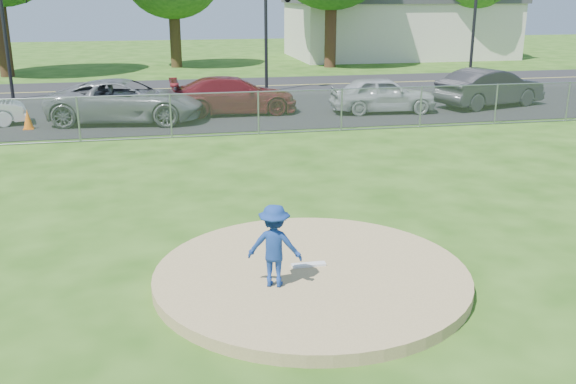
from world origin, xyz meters
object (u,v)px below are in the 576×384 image
Objects in this scene: parked_car_gray at (126,101)px; pitcher at (274,246)px; commercial_building at (398,28)px; traffic_signal_right at (478,20)px; parked_car_pearl at (383,94)px; traffic_signal_left at (9,25)px; parked_car_charcoal at (490,88)px; parked_car_darkred at (234,95)px; traffic_cone at (28,119)px.

pitcher is at bearing -160.95° from parked_car_gray.
commercial_building is 16.14m from traffic_signal_right.
pitcher is (-16.72, -38.42, -1.28)m from commercial_building.
commercial_building is 24.61m from parked_car_pearl.
traffic_signal_left is 23.95m from pitcher.
parked_car_pearl is at bearing -112.22° from commercial_building.
parked_car_pearl is at bearing 78.11° from parked_car_charcoal.
traffic_signal_right is 0.96× the size of parked_car_gray.
traffic_signal_left is 23.00m from traffic_signal_right.
parked_car_pearl is (15.47, -6.75, -2.62)m from traffic_signal_left.
parked_car_darkred is at bearing -31.68° from traffic_signal_left.
traffic_signal_left is 21.61m from parked_car_charcoal.
pitcher is 0.28× the size of parked_car_charcoal.
parked_car_charcoal is at bearing -111.48° from traffic_signal_right.
traffic_signal_left is (-24.76, -16.00, 1.20)m from commercial_building.
traffic_signal_right is at bearing -60.65° from parked_car_gray.
commercial_building is 29.51m from traffic_signal_left.
traffic_cone is at bearing 101.96° from parked_car_darkred.
commercial_building reaches higher than traffic_cone.
parked_car_pearl is (-7.53, -6.75, -2.62)m from traffic_signal_right.
parked_car_pearl reaches higher than traffic_cone.
pitcher is at bearing -67.07° from traffic_cone.
traffic_signal_left is at bearing 102.92° from traffic_cone.
parked_car_pearl is 0.88× the size of parked_car_charcoal.
traffic_signal_right reaches higher than pitcher.
parked_car_darkred is (-13.58, -5.81, -2.61)m from traffic_signal_right.
traffic_signal_left is 1.30× the size of parked_car_pearl.
parked_car_gray is at bearing -59.70° from pitcher.
commercial_building is 26.71m from parked_car_darkred.
traffic_signal_left is at bearing 180.00° from traffic_signal_right.
traffic_signal_right reaches higher than parked_car_darkred.
commercial_building is 2.82× the size of parked_car_gray.
traffic_cone is 0.16× the size of parked_car_pearl.
parked_car_gray reaches higher than traffic_cone.
traffic_signal_right is 1.30× the size of parked_car_pearl.
parked_car_gray is 15.35m from parked_car_charcoal.
traffic_signal_left is 1.09× the size of parked_car_darkred.
traffic_signal_right is 22.75m from traffic_cone.
traffic_signal_right is (-1.76, -16.00, 1.20)m from commercial_building.
traffic_cone is (-23.06, -23.44, -1.79)m from commercial_building.
pitcher is 15.94m from parked_car_gray.
parked_car_gray is 1.13× the size of parked_car_darkred.
parked_car_charcoal reaches higher than pitcher.
parked_car_gray is at bearing 74.84° from parked_car_charcoal.
parked_car_darkred is at bearing -74.81° from pitcher.
parked_car_gray reaches higher than parked_car_darkred.
traffic_cone is 18.84m from parked_car_charcoal.
parked_car_pearl is at bearing -98.76° from parked_car_darkred.
traffic_cone is at bearing -134.53° from commercial_building.
parked_car_darkred is at bearing 70.65° from parked_car_charcoal.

